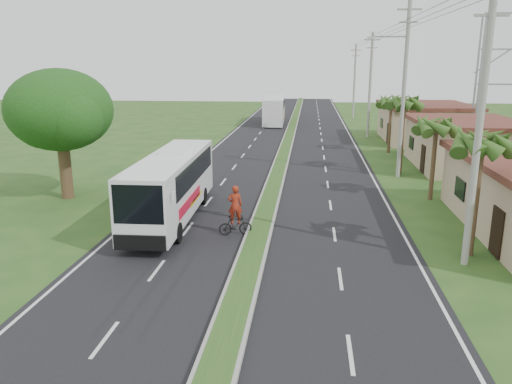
# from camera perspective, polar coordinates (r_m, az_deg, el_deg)

# --- Properties ---
(ground) EXTENTS (180.00, 180.00, 0.00)m
(ground) POSITION_cam_1_polar(r_m,az_deg,el_deg) (19.11, -1.07, -9.45)
(ground) COLOR #244A1B
(ground) RESTS_ON ground
(road_asphalt) EXTENTS (14.00, 160.00, 0.02)m
(road_asphalt) POSITION_cam_1_polar(r_m,az_deg,el_deg) (38.19, 2.70, 2.72)
(road_asphalt) COLOR black
(road_asphalt) RESTS_ON ground
(median_strip) EXTENTS (1.20, 160.00, 0.18)m
(median_strip) POSITION_cam_1_polar(r_m,az_deg,el_deg) (38.17, 2.70, 2.86)
(median_strip) COLOR gray
(median_strip) RESTS_ON ground
(lane_edge_left) EXTENTS (0.12, 160.00, 0.01)m
(lane_edge_left) POSITION_cam_1_polar(r_m,az_deg,el_deg) (39.16, -7.14, 2.90)
(lane_edge_left) COLOR silver
(lane_edge_left) RESTS_ON ground
(lane_edge_right) EXTENTS (0.12, 160.00, 0.01)m
(lane_edge_right) POSITION_cam_1_polar(r_m,az_deg,el_deg) (38.39, 12.74, 2.43)
(lane_edge_right) COLOR silver
(lane_edge_right) RESTS_ON ground
(shop_mid) EXTENTS (7.60, 10.60, 3.67)m
(shop_mid) POSITION_cam_1_polar(r_m,az_deg,el_deg) (41.48, 22.69, 5.15)
(shop_mid) COLOR tan
(shop_mid) RESTS_ON ground
(shop_far) EXTENTS (8.60, 11.60, 3.82)m
(shop_far) POSITION_cam_1_polar(r_m,az_deg,el_deg) (54.92, 18.68, 7.59)
(shop_far) COLOR tan
(shop_far) RESTS_ON ground
(palm_verge_a) EXTENTS (2.40, 2.40, 5.45)m
(palm_verge_a) POSITION_cam_1_polar(r_m,az_deg,el_deg) (21.64, 24.45, 5.19)
(palm_verge_a) COLOR #473321
(palm_verge_a) RESTS_ON ground
(palm_verge_b) EXTENTS (2.40, 2.40, 5.05)m
(palm_verge_b) POSITION_cam_1_polar(r_m,az_deg,el_deg) (30.39, 19.94, 7.18)
(palm_verge_b) COLOR #473321
(palm_verge_b) RESTS_ON ground
(palm_verge_c) EXTENTS (2.40, 2.40, 5.85)m
(palm_verge_c) POSITION_cam_1_polar(r_m,az_deg,el_deg) (37.02, 16.63, 9.77)
(palm_verge_c) COLOR #473321
(palm_verge_c) RESTS_ON ground
(palm_verge_d) EXTENTS (2.40, 2.40, 5.25)m
(palm_verge_d) POSITION_cam_1_polar(r_m,az_deg,el_deg) (45.99, 15.23, 9.94)
(palm_verge_d) COLOR #473321
(palm_verge_d) RESTS_ON ground
(shade_tree) EXTENTS (6.30, 6.00, 7.54)m
(shade_tree) POSITION_cam_1_polar(r_m,az_deg,el_deg) (31.00, -21.66, 8.41)
(shade_tree) COLOR #473321
(shade_tree) RESTS_ON ground
(utility_pole_a) EXTENTS (1.60, 0.28, 11.00)m
(utility_pole_a) POSITION_cam_1_polar(r_m,az_deg,el_deg) (20.43, 24.23, 7.38)
(utility_pole_a) COLOR gray
(utility_pole_a) RESTS_ON ground
(utility_pole_b) EXTENTS (3.20, 0.28, 12.00)m
(utility_pole_b) POSITION_cam_1_polar(r_m,az_deg,el_deg) (35.91, 16.52, 11.48)
(utility_pole_b) COLOR gray
(utility_pole_b) RESTS_ON ground
(utility_pole_c) EXTENTS (1.60, 0.28, 11.00)m
(utility_pole_c) POSITION_cam_1_polar(r_m,az_deg,el_deg) (55.73, 12.91, 11.93)
(utility_pole_c) COLOR gray
(utility_pole_c) RESTS_ON ground
(utility_pole_d) EXTENTS (1.60, 0.28, 10.50)m
(utility_pole_d) POSITION_cam_1_polar(r_m,az_deg,el_deg) (75.63, 11.19, 12.38)
(utility_pole_d) COLOR gray
(utility_pole_d) RESTS_ON ground
(coach_bus_main) EXTENTS (2.61, 11.06, 3.55)m
(coach_bus_main) POSITION_cam_1_polar(r_m,az_deg,el_deg) (25.57, -9.58, 1.15)
(coach_bus_main) COLOR white
(coach_bus_main) RESTS_ON ground
(coach_bus_far) EXTENTS (2.90, 11.78, 3.41)m
(coach_bus_far) POSITION_cam_1_polar(r_m,az_deg,el_deg) (67.71, 2.12, 9.48)
(coach_bus_far) COLOR silver
(coach_bus_far) RESTS_ON ground
(motorcyclist) EXTENTS (1.61, 0.82, 2.38)m
(motorcyclist) POSITION_cam_1_polar(r_m,az_deg,el_deg) (23.04, -2.39, -2.78)
(motorcyclist) COLOR black
(motorcyclist) RESTS_ON ground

